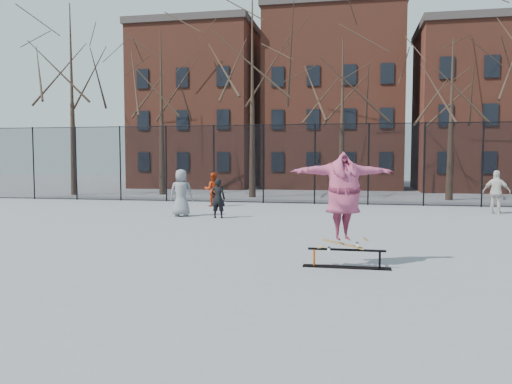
% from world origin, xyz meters
% --- Properties ---
extents(ground, '(100.00, 100.00, 0.00)m').
position_xyz_m(ground, '(0.00, 0.00, 0.00)').
color(ground, slate).
extents(skate_rail, '(1.84, 0.28, 0.41)m').
position_xyz_m(skate_rail, '(2.97, -1.27, 0.16)').
color(skate_rail, black).
rests_on(skate_rail, ground).
extents(skateboard, '(0.93, 0.22, 0.11)m').
position_xyz_m(skateboard, '(2.90, -1.27, 0.46)').
color(skateboard, olive).
rests_on(skateboard, skate_rail).
extents(skater, '(2.36, 1.37, 1.86)m').
position_xyz_m(skater, '(2.90, -1.27, 1.44)').
color(skater, '#3E3B94').
rests_on(skater, skateboard).
extents(bystander_grey, '(0.98, 0.71, 1.87)m').
position_xyz_m(bystander_grey, '(-3.56, 6.79, 0.93)').
color(bystander_grey, slate).
rests_on(bystander_grey, ground).
extents(bystander_black, '(0.56, 0.37, 1.52)m').
position_xyz_m(bystander_black, '(-1.99, 6.53, 0.76)').
color(bystander_black, black).
rests_on(bystander_black, ground).
extents(bystander_red, '(0.93, 0.82, 1.61)m').
position_xyz_m(bystander_red, '(-3.47, 10.92, 0.80)').
color(bystander_red, '#A82E0E').
rests_on(bystander_red, ground).
extents(bystander_white, '(1.14, 0.81, 1.80)m').
position_xyz_m(bystander_white, '(8.89, 10.13, 0.90)').
color(bystander_white, silver).
rests_on(bystander_white, ground).
extents(fence, '(34.03, 0.07, 4.00)m').
position_xyz_m(fence, '(-0.01, 13.00, 2.05)').
color(fence, black).
rests_on(fence, ground).
extents(tree_row, '(33.66, 7.46, 10.67)m').
position_xyz_m(tree_row, '(-0.25, 17.15, 7.36)').
color(tree_row, black).
rests_on(tree_row, ground).
extents(rowhouses, '(29.00, 7.00, 13.00)m').
position_xyz_m(rowhouses, '(0.72, 26.00, 6.06)').
color(rowhouses, brown).
rests_on(rowhouses, ground).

